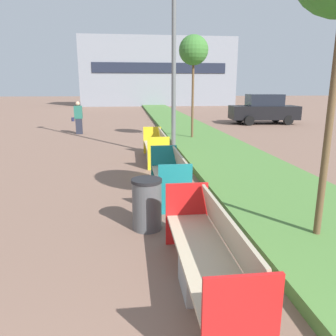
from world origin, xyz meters
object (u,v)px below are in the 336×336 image
bench_red_frame (209,261)px  sapling_tree_far (194,51)px  bench_teal_frame (170,180)px  pedestrian_walking (78,118)px  litter_bin (147,204)px  parked_car_distant (264,109)px  bench_yellow_frame (156,149)px

bench_red_frame → sapling_tree_far: size_ratio=0.56×
bench_red_frame → bench_teal_frame: 3.37m
sapling_tree_far → pedestrian_walking: 6.62m
bench_red_frame → litter_bin: size_ratio=2.86×
pedestrian_walking → parked_car_distant: bearing=17.5°
bench_red_frame → parked_car_distant: (7.73, 17.01, 0.54)m
pedestrian_walking → bench_red_frame: bearing=-76.2°
litter_bin → pedestrian_walking: bearing=103.1°
bench_red_frame → parked_car_distant: size_ratio=0.56×
sapling_tree_far → pedestrian_walking: bearing=151.0°
sapling_tree_far → pedestrian_walking: sapling_tree_far is taller
parked_car_distant → pedestrian_walking: bearing=-157.8°
litter_bin → parked_car_distant: parked_car_distant is taller
bench_red_frame → parked_car_distant: 18.69m
bench_teal_frame → litter_bin: bench_teal_frame is taller
bench_teal_frame → pedestrian_walking: bearing=108.1°
bench_red_frame → bench_yellow_frame: bearing=90.0°
litter_bin → sapling_tree_far: 9.76m
bench_teal_frame → bench_yellow_frame: 3.59m
pedestrian_walking → sapling_tree_far: bearing=-29.0°
litter_bin → pedestrian_walking: pedestrian_walking is taller
bench_teal_frame → sapling_tree_far: 8.23m
parked_car_distant → litter_bin: bearing=-114.0°
bench_red_frame → sapling_tree_far: (1.87, 10.65, 3.34)m
bench_yellow_frame → pedestrian_walking: pedestrian_walking is taller
litter_bin → parked_car_distant: bearing=61.3°
bench_yellow_frame → litter_bin: (-0.59, -5.17, 0.05)m
bench_red_frame → parked_car_distant: bearing=65.6°
bench_teal_frame → pedestrian_walking: 10.70m
bench_red_frame → parked_car_distant: parked_car_distant is taller
pedestrian_walking → parked_car_distant: 11.60m
sapling_tree_far → pedestrian_walking: (-5.20, 2.89, -2.91)m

